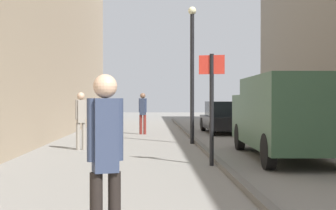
{
  "coord_description": "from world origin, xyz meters",
  "views": [
    {
      "loc": [
        -0.01,
        -1.56,
        1.54
      ],
      "look_at": [
        0.56,
        13.93,
        1.35
      ],
      "focal_mm": 48.12,
      "sensor_mm": 36.0,
      "label": 1
    }
  ],
  "objects": [
    {
      "name": "parked_car",
      "position": [
        3.38,
        19.03,
        0.71
      ],
      "size": [
        1.92,
        4.24,
        1.45
      ],
      "rotation": [
        0.0,
        0.0,
        0.02
      ],
      "color": "black",
      "rests_on": "ground_plane"
    },
    {
      "name": "pedestrian_far_crossing",
      "position": [
        -0.39,
        18.33,
        1.05
      ],
      "size": [
        0.35,
        0.26,
        1.83
      ],
      "rotation": [
        0.0,
        0.0,
        -0.29
      ],
      "color": "maroon",
      "rests_on": "ground_plane"
    },
    {
      "name": "delivery_van",
      "position": [
        3.52,
        10.08,
        1.16
      ],
      "size": [
        2.19,
        5.6,
        2.13
      ],
      "rotation": [
        0.0,
        0.0,
        -0.03
      ],
      "color": "#335138",
      "rests_on": "ground_plane"
    },
    {
      "name": "pedestrian_mid_block",
      "position": [
        -2.17,
        12.27,
        1.02
      ],
      "size": [
        0.33,
        0.27,
        1.76
      ],
      "rotation": [
        0.0,
        0.0,
        0.4
      ],
      "color": "gray",
      "rests_on": "ground_plane"
    },
    {
      "name": "street_sign_post",
      "position": [
        1.39,
        8.83,
        1.55
      ],
      "size": [
        0.58,
        0.2,
        2.6
      ],
      "rotation": [
        0.0,
        0.0,
        2.86
      ],
      "color": "black",
      "rests_on": "ground_plane"
    },
    {
      "name": "ground_plane",
      "position": [
        0.0,
        12.0,
        0.0
      ],
      "size": [
        80.0,
        80.0,
        0.0
      ],
      "primitive_type": "plane",
      "color": "gray"
    },
    {
      "name": "kerb_strip",
      "position": [
        1.58,
        12.0,
        0.06
      ],
      "size": [
        0.16,
        40.0,
        0.12
      ],
      "primitive_type": "cube",
      "color": "#615F5B",
      "rests_on": "ground_plane"
    },
    {
      "name": "lamp_post",
      "position": [
        1.4,
        14.02,
        2.72
      ],
      "size": [
        0.28,
        0.28,
        4.76
      ],
      "color": "black",
      "rests_on": "ground_plane"
    },
    {
      "name": "pedestrian_main_foreground",
      "position": [
        -0.46,
        2.8,
        1.03
      ],
      "size": [
        0.34,
        0.26,
        1.79
      ],
      "rotation": [
        0.0,
        0.0,
        3.45
      ],
      "color": "black",
      "rests_on": "ground_plane"
    }
  ]
}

